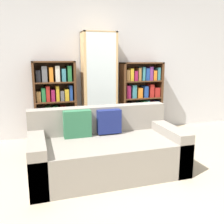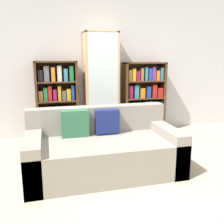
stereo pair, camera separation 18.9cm
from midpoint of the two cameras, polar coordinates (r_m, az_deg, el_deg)
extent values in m
plane|color=tan|center=(3.20, 7.92, -15.38)|extent=(16.00, 16.00, 0.00)
cube|color=silver|center=(4.96, -2.90, 10.75)|extent=(6.85, 0.06, 2.70)
cube|color=gray|center=(3.31, -2.79, -10.07)|extent=(1.94, 0.98, 0.45)
cube|color=gray|center=(3.54, -4.46, -1.61)|extent=(1.94, 0.20, 0.37)
cube|color=gray|center=(3.20, -18.34, -10.36)|extent=(0.20, 0.98, 0.57)
cube|color=gray|center=(3.59, 10.89, -7.43)|extent=(0.20, 0.98, 0.57)
cube|color=#2D6B47|center=(3.33, -9.55, -2.72)|extent=(0.36, 0.12, 0.36)
cube|color=navy|center=(3.41, -2.27, -2.19)|extent=(0.32, 0.12, 0.32)
cube|color=#4C2D19|center=(4.65, -18.36, 2.15)|extent=(0.04, 0.32, 1.43)
cube|color=#4C2D19|center=(4.69, -9.72, 2.68)|extent=(0.04, 0.32, 1.43)
cube|color=#4C2D19|center=(4.59, -14.48, 11.07)|extent=(0.75, 0.32, 0.02)
cube|color=#4C2D19|center=(4.82, -13.59, -5.81)|extent=(0.75, 0.32, 0.02)
cube|color=#4C2D19|center=(4.81, -14.14, 2.72)|extent=(0.75, 0.01, 1.43)
cube|color=#4C2D19|center=(4.72, -13.81, -1.70)|extent=(0.67, 0.32, 0.02)
cube|color=#4C2D19|center=(4.66, -14.02, 2.42)|extent=(0.67, 0.32, 0.02)
cube|color=#4C2D19|center=(4.61, -14.24, 6.64)|extent=(0.67, 0.32, 0.02)
cube|color=black|center=(4.77, -16.85, -4.55)|extent=(0.08, 0.24, 0.24)
cube|color=#237038|center=(4.77, -15.62, -4.66)|extent=(0.09, 0.24, 0.21)
cube|color=#AD231E|center=(4.78, -14.33, -4.61)|extent=(0.07, 0.24, 0.20)
cube|color=#237038|center=(4.77, -13.06, -4.12)|extent=(0.08, 0.24, 0.27)
cube|color=#1E4293|center=(4.79, -11.71, -4.24)|extent=(0.07, 0.24, 0.23)
cube|color=#8E1947|center=(4.79, -10.49, -4.07)|extent=(0.07, 0.24, 0.25)
cube|color=#5B5B60|center=(4.68, -16.97, -0.66)|extent=(0.10, 0.24, 0.19)
cube|color=#237038|center=(4.68, -15.48, -0.26)|extent=(0.10, 0.24, 0.24)
cube|color=#237038|center=(4.68, -13.92, -0.11)|extent=(0.09, 0.24, 0.25)
cube|color=#AD231E|center=(4.70, -12.27, -0.06)|extent=(0.11, 0.24, 0.24)
cube|color=#237038|center=(4.71, -10.69, -0.28)|extent=(0.09, 0.24, 0.18)
cube|color=olive|center=(4.62, -17.58, 3.45)|extent=(0.07, 0.24, 0.18)
cube|color=#237038|center=(4.62, -16.56, 3.86)|extent=(0.07, 0.24, 0.24)
cube|color=#AD231E|center=(4.62, -15.63, 4.10)|extent=(0.06, 0.24, 0.27)
cube|color=#8E1947|center=(4.63, -14.56, 3.77)|extent=(0.06, 0.24, 0.21)
cube|color=gold|center=(4.63, -13.57, 4.20)|extent=(0.06, 0.24, 0.27)
cube|color=#5B5B60|center=(4.64, -12.56, 3.73)|extent=(0.06, 0.24, 0.18)
cube|color=gold|center=(4.64, -11.57, 3.95)|extent=(0.07, 0.24, 0.21)
cube|color=#1E4293|center=(4.65, -10.66, 4.41)|extent=(0.05, 0.24, 0.27)
cube|color=black|center=(4.59, -17.69, 7.83)|extent=(0.08, 0.24, 0.20)
cube|color=#5B5B60|center=(4.58, -16.39, 8.34)|extent=(0.09, 0.24, 0.27)
cube|color=orange|center=(4.59, -14.98, 8.30)|extent=(0.07, 0.24, 0.25)
cube|color=beige|center=(4.59, -13.61, 8.52)|extent=(0.08, 0.24, 0.27)
cube|color=teal|center=(4.60, -12.26, 8.28)|extent=(0.07, 0.24, 0.22)
cube|color=#237038|center=(4.61, -11.01, 8.64)|extent=(0.07, 0.24, 0.27)
cube|color=tan|center=(4.66, -7.59, 5.89)|extent=(0.04, 0.36, 1.94)
cube|color=tan|center=(4.79, -0.68, 6.17)|extent=(0.04, 0.36, 1.94)
cube|color=tan|center=(4.71, -4.27, 17.71)|extent=(0.62, 0.36, 0.02)
cube|color=tan|center=(4.92, -3.92, -5.13)|extent=(0.62, 0.36, 0.02)
cube|color=tan|center=(4.89, -4.57, 6.25)|extent=(0.62, 0.01, 1.94)
cube|color=silver|center=(4.55, -3.57, 5.82)|extent=(0.54, 0.01, 1.92)
cube|color=tan|center=(4.81, -3.99, -0.69)|extent=(0.54, 0.32, 0.02)
cube|color=tan|center=(4.74, -4.05, 3.77)|extent=(0.54, 0.32, 0.02)
cube|color=tan|center=(4.70, -4.12, 8.34)|extent=(0.54, 0.32, 0.02)
cube|color=tan|center=(4.69, -4.20, 12.96)|extent=(0.54, 0.32, 0.02)
cylinder|color=silver|center=(4.88, -5.89, -4.65)|extent=(0.01, 0.01, 0.08)
cone|color=silver|center=(4.85, -5.91, -3.61)|extent=(0.09, 0.09, 0.10)
cylinder|color=silver|center=(4.89, -3.90, -4.58)|extent=(0.01, 0.01, 0.08)
cone|color=silver|center=(4.86, -3.91, -3.54)|extent=(0.09, 0.09, 0.10)
cylinder|color=silver|center=(4.92, -1.98, -4.44)|extent=(0.01, 0.01, 0.08)
cone|color=silver|center=(4.90, -1.99, -3.41)|extent=(0.09, 0.09, 0.10)
cylinder|color=silver|center=(4.77, -6.36, -0.19)|extent=(0.01, 0.01, 0.08)
cone|color=silver|center=(4.75, -6.39, 0.92)|extent=(0.07, 0.07, 0.10)
cylinder|color=silver|center=(4.79, -5.20, -0.10)|extent=(0.01, 0.01, 0.08)
cone|color=silver|center=(4.77, -5.22, 1.00)|extent=(0.07, 0.07, 0.10)
cylinder|color=silver|center=(4.78, -3.94, -0.11)|extent=(0.01, 0.01, 0.08)
cone|color=silver|center=(4.76, -3.96, 1.00)|extent=(0.07, 0.07, 0.10)
cylinder|color=silver|center=(4.81, -2.79, -0.02)|extent=(0.01, 0.01, 0.08)
cone|color=silver|center=(4.79, -2.80, 1.08)|extent=(0.07, 0.07, 0.10)
cylinder|color=silver|center=(4.86, -1.73, 0.12)|extent=(0.01, 0.01, 0.08)
cone|color=silver|center=(4.84, -1.74, 1.21)|extent=(0.07, 0.07, 0.10)
cylinder|color=silver|center=(4.70, -6.57, 4.21)|extent=(0.01, 0.01, 0.07)
cone|color=silver|center=(4.69, -6.59, 5.11)|extent=(0.06, 0.06, 0.08)
cylinder|color=silver|center=(4.72, -5.58, 4.26)|extent=(0.01, 0.01, 0.07)
cone|color=silver|center=(4.71, -5.60, 5.16)|extent=(0.06, 0.06, 0.08)
cylinder|color=silver|center=(4.74, -4.58, 4.31)|extent=(0.01, 0.01, 0.07)
cone|color=silver|center=(4.73, -4.60, 5.21)|extent=(0.06, 0.06, 0.08)
cylinder|color=silver|center=(4.73, -3.52, 4.31)|extent=(0.01, 0.01, 0.07)
cone|color=silver|center=(4.72, -3.53, 5.21)|extent=(0.06, 0.06, 0.08)
cylinder|color=silver|center=(4.76, -2.58, 4.38)|extent=(0.01, 0.01, 0.07)
cone|color=silver|center=(4.75, -2.59, 5.27)|extent=(0.06, 0.06, 0.08)
cylinder|color=silver|center=(4.80, -1.66, 4.45)|extent=(0.01, 0.01, 0.07)
cone|color=silver|center=(4.79, -1.67, 5.34)|extent=(0.06, 0.06, 0.08)
cylinder|color=silver|center=(4.66, -6.58, 8.90)|extent=(0.01, 0.01, 0.08)
cone|color=silver|center=(4.66, -6.60, 10.00)|extent=(0.07, 0.07, 0.10)
cylinder|color=silver|center=(4.69, -5.39, 8.95)|extent=(0.01, 0.01, 0.08)
cone|color=silver|center=(4.69, -5.41, 10.04)|extent=(0.07, 0.07, 0.10)
cylinder|color=silver|center=(4.69, -4.11, 8.97)|extent=(0.01, 0.01, 0.08)
cone|color=silver|center=(4.69, -4.13, 10.07)|extent=(0.07, 0.07, 0.10)
cylinder|color=silver|center=(4.71, -2.89, 9.00)|extent=(0.01, 0.01, 0.08)
cone|color=silver|center=(4.71, -2.90, 10.09)|extent=(0.07, 0.07, 0.10)
cylinder|color=silver|center=(4.75, -1.75, 9.04)|extent=(0.01, 0.01, 0.08)
cone|color=silver|center=(4.74, -1.75, 10.12)|extent=(0.07, 0.07, 0.10)
cylinder|color=silver|center=(4.66, -6.28, 13.57)|extent=(0.01, 0.01, 0.08)
cone|color=silver|center=(4.66, -6.31, 14.69)|extent=(0.09, 0.09, 0.10)
cylinder|color=silver|center=(4.70, -4.23, 13.60)|extent=(0.01, 0.01, 0.08)
cone|color=silver|center=(4.71, -4.25, 14.70)|extent=(0.09, 0.09, 0.10)
cylinder|color=silver|center=(4.72, -2.15, 13.62)|extent=(0.01, 0.01, 0.08)
cone|color=silver|center=(4.73, -2.16, 14.72)|extent=(0.09, 0.09, 0.10)
cube|color=#4C2D19|center=(4.90, 1.28, 3.09)|extent=(0.04, 0.32, 1.40)
cube|color=#4C2D19|center=(5.21, 9.58, 3.46)|extent=(0.04, 0.32, 1.40)
cube|color=#4C2D19|center=(4.98, 5.72, 11.10)|extent=(0.83, 0.32, 0.02)
cube|color=#4C2D19|center=(5.19, 5.40, -4.20)|extent=(0.83, 0.32, 0.02)
cube|color=#4C2D19|center=(5.18, 4.89, 3.55)|extent=(0.83, 0.01, 1.40)
cube|color=#4C2D19|center=(5.11, 5.48, -0.45)|extent=(0.75, 0.32, 0.02)
cube|color=#4C2D19|center=(5.04, 5.55, 3.29)|extent=(0.75, 0.32, 0.02)
cube|color=#4C2D19|center=(5.00, 5.63, 7.10)|extent=(0.75, 0.32, 0.02)
cube|color=#AD231E|center=(5.04, 2.01, -3.29)|extent=(0.05, 0.24, 0.21)
cube|color=beige|center=(5.06, 2.79, -3.27)|extent=(0.07, 0.24, 0.20)
cube|color=#1E4293|center=(5.09, 3.56, -3.10)|extent=(0.05, 0.24, 0.22)
cube|color=#8E1947|center=(5.12, 4.32, -3.21)|extent=(0.06, 0.24, 0.19)
cube|color=#7A3384|center=(5.14, 5.09, -2.96)|extent=(0.06, 0.24, 0.22)
cube|color=#7A3384|center=(5.16, 5.86, -2.76)|extent=(0.06, 0.24, 0.25)
cube|color=black|center=(5.20, 6.63, -2.79)|extent=(0.05, 0.24, 0.23)
cube|color=#5B5B60|center=(5.22, 7.30, -2.52)|extent=(0.06, 0.24, 0.27)
cube|color=gold|center=(5.26, 8.08, -2.76)|extent=(0.06, 0.24, 0.21)
cube|color=black|center=(5.29, 8.80, -2.62)|extent=(0.06, 0.24, 0.22)
cube|color=#8E1947|center=(4.95, 2.06, 0.76)|extent=(0.06, 0.24, 0.24)
cube|color=teal|center=(4.98, 2.79, 0.53)|extent=(0.06, 0.24, 0.19)
cube|color=#5B5B60|center=(5.00, 3.62, 0.94)|extent=(0.05, 0.24, 0.25)
cube|color=#5B5B60|center=(5.03, 4.38, 0.56)|extent=(0.07, 0.24, 0.18)
cube|color=teal|center=(5.06, 5.19, 0.97)|extent=(0.06, 0.24, 0.24)
cube|color=#237038|center=(5.08, 5.94, 1.14)|extent=(0.06, 0.24, 0.26)
cube|color=teal|center=(5.11, 6.73, 1.23)|extent=(0.06, 0.24, 0.27)
cube|color=teal|center=(5.15, 7.40, 0.73)|extent=(0.05, 0.24, 0.17)
cube|color=#8E1947|center=(5.17, 8.16, 1.20)|extent=(0.05, 0.24, 0.25)
cube|color=#1E4293|center=(5.20, 8.91, 1.26)|extent=(0.06, 0.24, 0.25)
cube|color=#8E1947|center=(4.90, 2.32, 4.67)|extent=(0.08, 0.24, 0.25)
cube|color=teal|center=(4.94, 3.63, 4.76)|extent=(0.08, 0.24, 0.25)
cube|color=orange|center=(4.99, 4.95, 4.48)|extent=(0.09, 0.24, 0.19)
cube|color=#1E4293|center=(5.04, 6.28, 4.70)|extent=(0.08, 0.24, 0.23)
cube|color=#AD231E|center=(5.09, 7.57, 4.91)|extent=(0.08, 0.24, 0.26)
cube|color=#AD231E|center=(5.15, 8.78, 4.57)|extent=(0.11, 0.24, 0.19)
cube|color=olive|center=(4.87, 2.17, 8.40)|extent=(0.06, 0.24, 0.21)
cube|color=gold|center=(4.89, 3.04, 8.54)|extent=(0.06, 0.24, 0.23)
cube|color=#8E1947|center=(4.92, 3.97, 8.28)|extent=(0.07, 0.24, 0.19)
cube|color=olive|center=(4.95, 4.82, 8.63)|extent=(0.05, 0.24, 0.25)
cube|color=teal|center=(4.98, 5.73, 8.72)|extent=(0.05, 0.24, 0.26)
cube|color=#1E4293|center=(5.02, 6.60, 8.59)|extent=(0.07, 0.24, 0.24)
cube|color=#7A3384|center=(5.05, 7.40, 8.74)|extent=(0.07, 0.24, 0.26)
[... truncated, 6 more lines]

